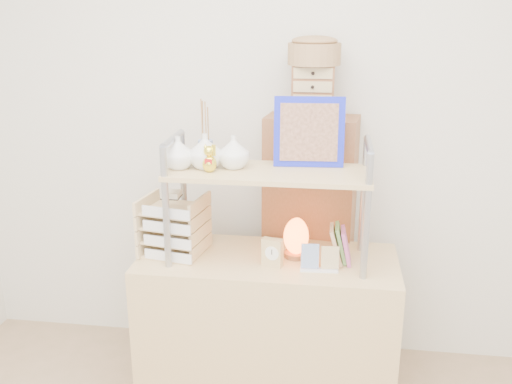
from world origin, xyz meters
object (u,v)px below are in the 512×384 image
desk (267,329)px  salt_lamp (296,237)px  cabinet (309,244)px  letter_tray (173,229)px

desk → salt_lamp: (0.13, 0.03, 0.47)m
cabinet → letter_tray: 0.75m
cabinet → salt_lamp: size_ratio=7.03×
desk → cabinet: bearing=64.9°
desk → letter_tray: (-0.44, -0.01, 0.50)m
cabinet → salt_lamp: 0.38m
desk → cabinet: 0.51m
desk → cabinet: (0.17, 0.37, 0.30)m
salt_lamp → letter_tray: bearing=-175.9°
letter_tray → salt_lamp: bearing=4.1°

